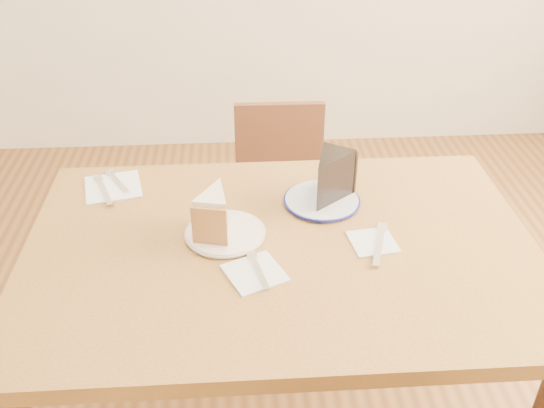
{
  "coord_description": "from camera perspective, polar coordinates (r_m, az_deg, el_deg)",
  "views": [
    {
      "loc": [
        -0.09,
        -1.13,
        1.6
      ],
      "look_at": [
        -0.02,
        0.1,
        0.8
      ],
      "focal_mm": 40.0,
      "sensor_mm": 36.0,
      "label": 1
    }
  ],
  "objects": [
    {
      "name": "napkin_spare",
      "position": [
        1.69,
        -14.73,
        1.57
      ],
      "size": [
        0.17,
        0.17,
        0.0
      ],
      "primitive_type": "cube",
      "rotation": [
        0.0,
        0.0,
        0.22
      ],
      "color": "white",
      "rests_on": "table"
    },
    {
      "name": "plate_cream",
      "position": [
        1.45,
        -4.41,
        -2.76
      ],
      "size": [
        0.19,
        0.19,
        0.01
      ],
      "primitive_type": "cylinder",
      "color": "white",
      "rests_on": "table"
    },
    {
      "name": "fork_cream",
      "position": [
        1.34,
        -1.32,
        -6.19
      ],
      "size": [
        0.05,
        0.14,
        0.0
      ],
      "primitive_type": "cube",
      "rotation": [
        0.0,
        0.0,
        0.23
      ],
      "color": "white",
      "rests_on": "napkin_cream"
    },
    {
      "name": "napkin_navy",
      "position": [
        1.44,
        9.47,
        -3.54
      ],
      "size": [
        0.12,
        0.12,
        0.0
      ],
      "primitive_type": "cube",
      "rotation": [
        0.0,
        0.0,
        0.14
      ],
      "color": "white",
      "rests_on": "table"
    },
    {
      "name": "plate_navy",
      "position": [
        1.57,
        4.7,
        0.31
      ],
      "size": [
        0.19,
        0.19,
        0.01
      ],
      "primitive_type": "cylinder",
      "color": "silver",
      "rests_on": "table"
    },
    {
      "name": "carrot_cake",
      "position": [
        1.43,
        -5.3,
        -0.71
      ],
      "size": [
        0.1,
        0.13,
        0.1
      ],
      "primitive_type": null,
      "rotation": [
        0.0,
        0.0,
        -0.22
      ],
      "color": "#F5ECCB",
      "rests_on": "plate_cream"
    },
    {
      "name": "table",
      "position": [
        1.48,
        0.83,
        -6.87
      ],
      "size": [
        1.2,
        0.8,
        0.75
      ],
      "color": "brown",
      "rests_on": "ground"
    },
    {
      "name": "knife_navy",
      "position": [
        1.43,
        10.07,
        -3.73
      ],
      "size": [
        0.07,
        0.17,
        0.0
      ],
      "primitive_type": "cube",
      "rotation": [
        0.0,
        0.0,
        -0.3
      ],
      "color": "silver",
      "rests_on": "napkin_navy"
    },
    {
      "name": "fork_spare",
      "position": [
        1.7,
        -14.35,
        2.07
      ],
      "size": [
        0.08,
        0.13,
        0.0
      ],
      "primitive_type": "cube",
      "rotation": [
        0.0,
        0.0,
        0.53
      ],
      "color": "silver",
      "rests_on": "napkin_spare"
    },
    {
      "name": "chair_far",
      "position": [
        2.17,
        0.83,
        0.08
      ],
      "size": [
        0.38,
        0.38,
        0.76
      ],
      "rotation": [
        0.0,
        0.0,
        3.13
      ],
      "color": "#391D11",
      "rests_on": "ground"
    },
    {
      "name": "knife_spare",
      "position": [
        1.67,
        -15.56,
        1.24
      ],
      "size": [
        0.07,
        0.15,
        0.0
      ],
      "primitive_type": "cube",
      "rotation": [
        0.0,
        0.0,
        0.37
      ],
      "color": "silver",
      "rests_on": "napkin_spare"
    },
    {
      "name": "chocolate_cake",
      "position": [
        1.53,
        5.3,
        2.19
      ],
      "size": [
        0.15,
        0.16,
        0.11
      ],
      "primitive_type": null,
      "rotation": [
        0.0,
        0.0,
        2.57
      ],
      "color": "black",
      "rests_on": "plate_navy"
    },
    {
      "name": "napkin_cream",
      "position": [
        1.34,
        -1.63,
        -6.49
      ],
      "size": [
        0.16,
        0.16,
        0.0
      ],
      "primitive_type": "cube",
      "rotation": [
        0.0,
        0.0,
        0.42
      ],
      "color": "white",
      "rests_on": "table"
    }
  ]
}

